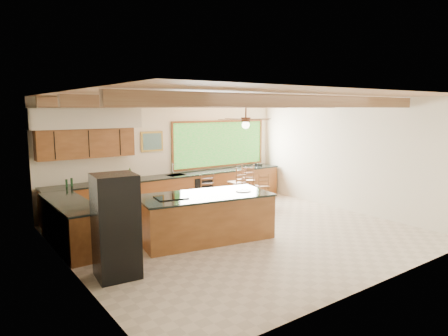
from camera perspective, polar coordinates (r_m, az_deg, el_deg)
ground at (r=8.91m, az=2.52°, el=-9.35°), size 7.20×7.20×0.00m
room_shell at (r=8.92m, az=-0.85°, el=5.17°), size 7.27×6.54×3.02m
counter_run at (r=10.44m, az=-9.70°, el=-4.17°), size 7.12×3.10×1.23m
island at (r=8.47m, az=-2.75°, el=-6.94°), size 2.92×1.74×0.97m
refrigerator at (r=6.73m, az=-15.19°, el=-8.02°), size 0.73×0.71×1.70m
bar_stool_a at (r=10.01m, az=-2.50°, el=-3.45°), size 0.50×0.50×1.12m
bar_stool_b at (r=11.17m, az=5.63°, el=-2.71°), size 0.45×0.46×0.96m
bar_stool_c at (r=11.08m, az=2.09°, el=-2.18°), size 0.42×0.42×1.15m
bar_stool_d at (r=11.32m, az=3.35°, el=-1.86°), size 0.56×0.56×1.18m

